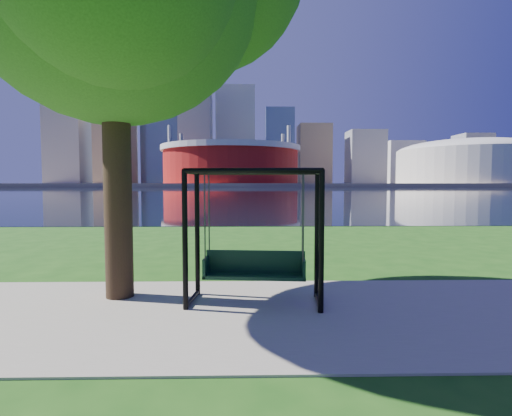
{
  "coord_description": "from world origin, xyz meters",
  "views": [
    {
      "loc": [
        0.06,
        -6.54,
        2.03
      ],
      "look_at": [
        0.2,
        0.0,
        1.62
      ],
      "focal_mm": 28.0,
      "sensor_mm": 36.0,
      "label": 1
    }
  ],
  "objects": [
    {
      "name": "ground",
      "position": [
        0.0,
        0.0,
        0.0
      ],
      "size": [
        900.0,
        900.0,
        0.0
      ],
      "primitive_type": "plane",
      "color": "#1E5114",
      "rests_on": "ground"
    },
    {
      "name": "path",
      "position": [
        0.0,
        -0.5,
        0.01
      ],
      "size": [
        120.0,
        4.0,
        0.03
      ],
      "primitive_type": "cube",
      "color": "#9E937F",
      "rests_on": "ground"
    },
    {
      "name": "river",
      "position": [
        0.0,
        102.0,
        0.01
      ],
      "size": [
        900.0,
        180.0,
        0.02
      ],
      "primitive_type": "cube",
      "color": "black",
      "rests_on": "ground"
    },
    {
      "name": "far_bank",
      "position": [
        0.0,
        306.0,
        1.0
      ],
      "size": [
        900.0,
        228.0,
        2.0
      ],
      "primitive_type": "cube",
      "color": "#937F60",
      "rests_on": "ground"
    },
    {
      "name": "stadium",
      "position": [
        -10.0,
        235.0,
        14.23
      ],
      "size": [
        83.0,
        83.0,
        32.0
      ],
      "color": "maroon",
      "rests_on": "far_bank"
    },
    {
      "name": "arena",
      "position": [
        135.0,
        235.0,
        15.87
      ],
      "size": [
        84.0,
        84.0,
        26.56
      ],
      "color": "beige",
      "rests_on": "far_bank"
    },
    {
      "name": "skyline",
      "position": [
        -4.27,
        319.39,
        35.89
      ],
      "size": [
        392.0,
        66.0,
        96.5
      ],
      "color": "gray",
      "rests_on": "far_bank"
    },
    {
      "name": "swing",
      "position": [
        0.17,
        0.06,
        1.09
      ],
      "size": [
        2.29,
        1.16,
        2.26
      ],
      "rotation": [
        0.0,
        0.0,
        -0.1
      ],
      "color": "black",
      "rests_on": "ground"
    }
  ]
}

